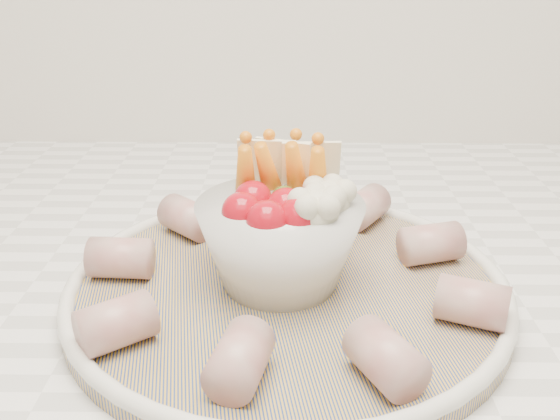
{
  "coord_description": "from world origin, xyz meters",
  "views": [
    {
      "loc": [
        0.04,
        0.91,
        1.18
      ],
      "look_at": [
        0.04,
        1.34,
        1.0
      ],
      "focal_mm": 40.0,
      "sensor_mm": 36.0,
      "label": 1
    }
  ],
  "objects": [
    {
      "name": "cured_meat_rolls",
      "position": [
        0.04,
        1.34,
        0.95
      ],
      "size": [
        0.31,
        0.31,
        0.03
      ],
      "color": "#A14C49",
      "rests_on": "serving_platter"
    },
    {
      "name": "serving_platter",
      "position": [
        0.04,
        1.34,
        0.93
      ],
      "size": [
        0.39,
        0.39,
        0.02
      ],
      "color": "navy",
      "rests_on": "kitchen_counter"
    },
    {
      "name": "veggie_bowl",
      "position": [
        0.04,
        1.34,
        0.98
      ],
      "size": [
        0.13,
        0.13,
        0.11
      ],
      "color": "silver",
      "rests_on": "serving_platter"
    }
  ]
}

